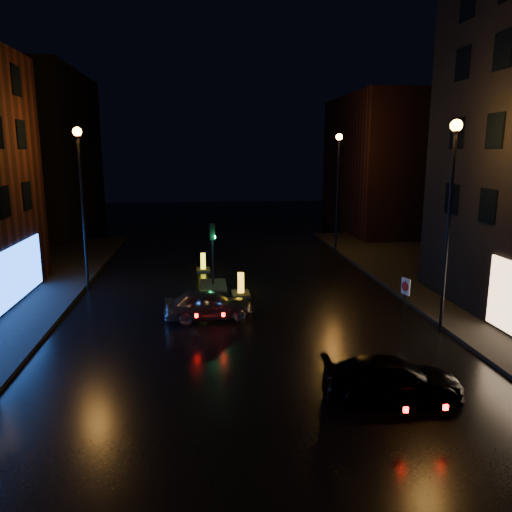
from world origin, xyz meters
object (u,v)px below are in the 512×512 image
object	(u,v)px
bollard_far	(203,267)
silver_hatchback	(209,304)
traffic_signal	(213,277)
bollard_near	(241,290)
road_sign_right	(405,291)
dark_sedan	(392,379)

from	to	relation	value
bollard_far	silver_hatchback	bearing A→B (deg)	-89.73
traffic_signal	bollard_far	xyz separation A→B (m)	(-0.51, 3.71, -0.26)
traffic_signal	silver_hatchback	bearing A→B (deg)	-93.57
traffic_signal	bollard_near	xyz separation A→B (m)	(1.36, -1.79, -0.25)
silver_hatchback	road_sign_right	distance (m)	8.33
traffic_signal	bollard_far	bearing A→B (deg)	97.81
bollard_near	road_sign_right	size ratio (longest dim) A/B	0.63
bollard_far	road_sign_right	distance (m)	13.84
traffic_signal	road_sign_right	bearing A→B (deg)	-43.63
traffic_signal	bollard_near	size ratio (longest dim) A/B	2.59
bollard_far	bollard_near	bearing A→B (deg)	-72.07
bollard_near	dark_sedan	bearing A→B (deg)	-73.57
dark_sedan	bollard_near	size ratio (longest dim) A/B	3.12
bollard_near	bollard_far	xyz separation A→B (m)	(-1.87, 5.50, -0.01)
bollard_near	bollard_far	bearing A→B (deg)	107.78
bollard_far	road_sign_right	xyz separation A→B (m)	(8.22, -11.06, 1.34)
silver_hatchback	dark_sedan	bearing A→B (deg)	-150.36
bollard_near	bollard_far	size ratio (longest dim) A/B	1.06
road_sign_right	dark_sedan	bearing A→B (deg)	48.44
dark_sedan	traffic_signal	bearing A→B (deg)	25.41
dark_sedan	bollard_near	bearing A→B (deg)	22.31
traffic_signal	silver_hatchback	world-z (taller)	traffic_signal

